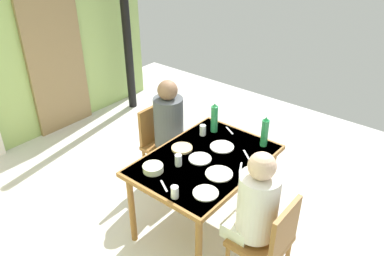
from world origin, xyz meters
The scene contains 23 objects.
ground_plane centered at (0.00, 0.00, 0.00)m, with size 6.57×6.57×0.00m, color silver.
door_wooden centered at (0.68, 2.45, 1.00)m, with size 0.80×0.05×2.00m, color olive.
stove_pipe_column centered at (1.67, 2.18, 1.34)m, with size 0.12×0.12×2.69m, color black.
dining_table centered at (0.34, -0.24, 0.68)m, with size 1.26×0.88×0.76m.
chair_near_diner centered at (0.09, -1.03, 0.50)m, with size 0.40×0.40×0.87m.
chair_far_diner centered at (0.61, 0.56, 0.50)m, with size 0.40×0.40×0.87m.
person_near_diner centered at (0.09, -0.89, 0.78)m, with size 0.30×0.37×0.77m.
person_far_diner centered at (0.61, 0.42, 0.78)m, with size 0.30×0.37×0.77m.
water_bottle_green_near centered at (0.77, -0.01, 0.90)m, with size 0.07×0.07×0.30m.
water_bottle_green_far centered at (0.85, -0.52, 0.90)m, with size 0.07×0.07×0.29m.
serving_bowl_center centered at (-0.07, -0.01, 0.78)m, with size 0.17×0.17×0.06m, color beige.
dinner_plate_near_left centered at (0.58, -0.24, 0.76)m, with size 0.22×0.22×0.01m, color white.
dinner_plate_near_right centered at (0.23, -0.46, 0.76)m, with size 0.23×0.23×0.01m, color white.
dinner_plate_far_center centered at (-0.03, -0.52, 0.76)m, with size 0.20×0.20×0.01m, color white.
dinner_plate_far_side centered at (0.31, -0.21, 0.76)m, with size 0.20×0.20×0.01m, color white.
drinking_glass_by_near_diner centered at (-0.21, -0.37, 0.81)m, with size 0.06×0.06×0.10m, color silver.
drinking_glass_by_far_diner centered at (0.12, -0.12, 0.81)m, with size 0.06×0.06×0.10m, color silver.
drinking_glass_spare_center centered at (0.65, 0.03, 0.81)m, with size 0.06×0.06×0.10m, color silver.
bread_plate_sliced centered at (0.33, 0.02, 0.77)m, with size 0.19×0.19×0.02m, color #DBB77A.
cutlery_knife_near centered at (0.87, -0.13, 0.76)m, with size 0.15×0.02×0.00m, color silver.
cutlery_fork_near centered at (0.42, -0.55, 0.76)m, with size 0.15×0.02×0.00m, color silver.
cutlery_knife_far centered at (0.62, -0.48, 0.76)m, with size 0.15×0.02×0.00m, color silver.
cutlery_fork_far centered at (-0.16, -0.22, 0.76)m, with size 0.15×0.02×0.00m, color silver.
Camera 1 is at (-1.85, -1.87, 2.62)m, focal length 35.60 mm.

